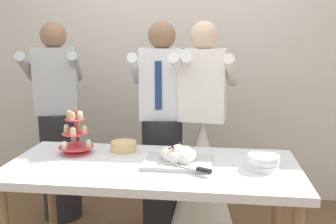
% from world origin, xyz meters
% --- Properties ---
extents(rear_wall, '(5.20, 0.10, 2.90)m').
position_xyz_m(rear_wall, '(0.00, 1.41, 1.45)').
color(rear_wall, beige).
rests_on(rear_wall, ground_plane).
extents(dessert_table, '(1.80, 0.80, 0.78)m').
position_xyz_m(dessert_table, '(0.00, 0.00, 0.70)').
color(dessert_table, silver).
rests_on(dessert_table, ground_plane).
extents(cupcake_stand, '(0.23, 0.23, 0.31)m').
position_xyz_m(cupcake_stand, '(-0.54, 0.15, 0.90)').
color(cupcake_stand, '#D83F4C').
rests_on(cupcake_stand, dessert_table).
extents(main_cake_tray, '(0.42, 0.37, 0.13)m').
position_xyz_m(main_cake_tray, '(0.16, 0.02, 0.82)').
color(main_cake_tray, silver).
rests_on(main_cake_tray, dessert_table).
extents(plate_stack, '(0.19, 0.19, 0.09)m').
position_xyz_m(plate_stack, '(0.67, -0.01, 0.82)').
color(plate_stack, white).
rests_on(plate_stack, dessert_table).
extents(round_cake, '(0.24, 0.24, 0.08)m').
position_xyz_m(round_cake, '(-0.23, 0.21, 0.81)').
color(round_cake, white).
rests_on(round_cake, dessert_table).
extents(person_groom, '(0.51, 0.53, 1.66)m').
position_xyz_m(person_groom, '(-0.03, 0.66, 0.75)').
color(person_groom, '#232328').
rests_on(person_groom, ground_plane).
extents(person_bride, '(0.56, 0.56, 1.66)m').
position_xyz_m(person_bride, '(0.29, 0.62, 0.58)').
color(person_bride, white).
rests_on(person_bride, ground_plane).
extents(person_guest, '(0.57, 0.59, 1.66)m').
position_xyz_m(person_guest, '(-0.92, 0.74, 0.75)').
color(person_guest, '#232328').
rests_on(person_guest, ground_plane).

